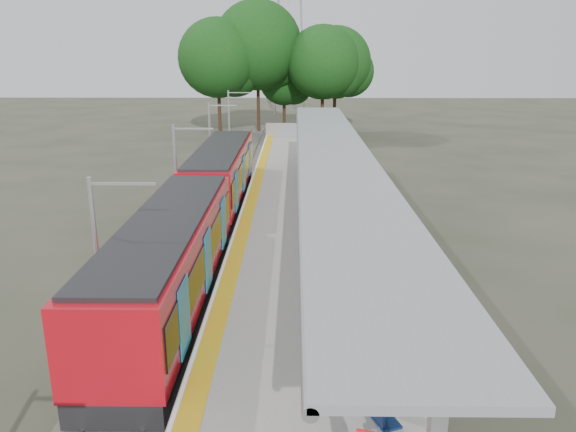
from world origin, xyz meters
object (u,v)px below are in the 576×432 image
(bench_near, at_px, (372,406))
(litter_bin, at_px, (336,220))
(bench_mid, at_px, (334,196))
(bench_far, at_px, (322,164))
(train, at_px, (202,206))
(info_pillar_far, at_px, (318,196))

(bench_near, bearing_deg, litter_bin, 68.73)
(bench_mid, relative_size, litter_bin, 1.33)
(bench_far, distance_m, litter_bin, 13.00)
(bench_mid, height_order, litter_bin, litter_bin)
(train, relative_size, bench_far, 17.92)
(bench_mid, distance_m, info_pillar_far, 1.29)
(litter_bin, bearing_deg, train, 176.47)
(bench_mid, height_order, info_pillar_far, info_pillar_far)
(info_pillar_far, height_order, litter_bin, info_pillar_far)
(bench_mid, distance_m, litter_bin, 4.47)
(bench_mid, xyz_separation_m, bench_far, (-0.23, 8.54, 0.05))
(bench_far, bearing_deg, bench_mid, -103.93)
(train, bearing_deg, bench_far, 63.89)
(bench_mid, bearing_deg, bench_far, 93.97)
(bench_near, xyz_separation_m, bench_mid, (0.37, 18.51, -0.06))
(bench_near, relative_size, bench_mid, 1.15)
(bench_near, distance_m, litter_bin, 14.05)
(bench_far, relative_size, litter_bin, 1.51)
(bench_near, xyz_separation_m, litter_bin, (0.16, 14.05, -0.03))
(info_pillar_far, relative_size, litter_bin, 1.58)
(bench_mid, height_order, bench_far, bench_far)
(bench_far, relative_size, info_pillar_far, 0.95)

